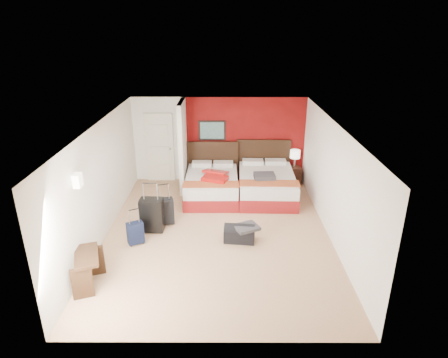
{
  "coord_description": "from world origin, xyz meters",
  "views": [
    {
      "loc": [
        0.18,
        -7.69,
        4.43
      ],
      "look_at": [
        0.15,
        0.8,
        1.0
      ],
      "focal_mm": 31.02,
      "sensor_mm": 36.0,
      "label": 1
    }
  ],
  "objects_px": {
    "duffel_bag": "(239,234)",
    "nightstand": "(294,175)",
    "red_suitcase_open": "(215,176)",
    "table_lamp": "(295,159)",
    "suitcase_black": "(152,216)",
    "desk": "(89,270)",
    "bed_left": "(212,186)",
    "bed_right": "(267,185)",
    "suitcase_charcoal": "(165,212)",
    "suitcase_navy": "(135,234)"
  },
  "relations": [
    {
      "from": "suitcase_charcoal",
      "to": "desk",
      "type": "distance_m",
      "value": 2.54
    },
    {
      "from": "nightstand",
      "to": "suitcase_black",
      "type": "relative_size",
      "value": 0.69
    },
    {
      "from": "bed_right",
      "to": "suitcase_black",
      "type": "distance_m",
      "value": 3.38
    },
    {
      "from": "desk",
      "to": "bed_left",
      "type": "bearing_deg",
      "value": 42.72
    },
    {
      "from": "duffel_bag",
      "to": "desk",
      "type": "bearing_deg",
      "value": -144.37
    },
    {
      "from": "suitcase_charcoal",
      "to": "duffel_bag",
      "type": "relative_size",
      "value": 0.92
    },
    {
      "from": "bed_left",
      "to": "desk",
      "type": "distance_m",
      "value": 4.42
    },
    {
      "from": "red_suitcase_open",
      "to": "suitcase_navy",
      "type": "distance_m",
      "value": 2.91
    },
    {
      "from": "bed_left",
      "to": "suitcase_black",
      "type": "xyz_separation_m",
      "value": [
        -1.29,
        -1.9,
        0.08
      ]
    },
    {
      "from": "red_suitcase_open",
      "to": "desk",
      "type": "relative_size",
      "value": 1.11
    },
    {
      "from": "nightstand",
      "to": "suitcase_charcoal",
      "type": "distance_m",
      "value": 4.24
    },
    {
      "from": "bed_left",
      "to": "suitcase_black",
      "type": "height_order",
      "value": "suitcase_black"
    },
    {
      "from": "red_suitcase_open",
      "to": "suitcase_charcoal",
      "type": "distance_m",
      "value": 1.9
    },
    {
      "from": "suitcase_black",
      "to": "suitcase_navy",
      "type": "xyz_separation_m",
      "value": [
        -0.27,
        -0.55,
        -0.15
      ]
    },
    {
      "from": "bed_right",
      "to": "suitcase_charcoal",
      "type": "xyz_separation_m",
      "value": [
        -2.55,
        -1.6,
        -0.02
      ]
    },
    {
      "from": "bed_right",
      "to": "nightstand",
      "type": "bearing_deg",
      "value": 46.52
    },
    {
      "from": "suitcase_black",
      "to": "suitcase_charcoal",
      "type": "relative_size",
      "value": 1.26
    },
    {
      "from": "bed_left",
      "to": "bed_right",
      "type": "relative_size",
      "value": 0.94
    },
    {
      "from": "bed_left",
      "to": "suitcase_charcoal",
      "type": "relative_size",
      "value": 3.3
    },
    {
      "from": "bed_right",
      "to": "suitcase_charcoal",
      "type": "bearing_deg",
      "value": -146.46
    },
    {
      "from": "bed_right",
      "to": "desk",
      "type": "height_order",
      "value": "desk"
    },
    {
      "from": "bed_left",
      "to": "suitcase_black",
      "type": "bearing_deg",
      "value": -124.32
    },
    {
      "from": "suitcase_black",
      "to": "nightstand",
      "type": "bearing_deg",
      "value": 40.55
    },
    {
      "from": "bed_right",
      "to": "suitcase_navy",
      "type": "height_order",
      "value": "bed_right"
    },
    {
      "from": "red_suitcase_open",
      "to": "suitcase_navy",
      "type": "bearing_deg",
      "value": -105.29
    },
    {
      "from": "bed_right",
      "to": "suitcase_charcoal",
      "type": "distance_m",
      "value": 3.01
    },
    {
      "from": "bed_right",
      "to": "red_suitcase_open",
      "type": "height_order",
      "value": "red_suitcase_open"
    },
    {
      "from": "bed_left",
      "to": "desk",
      "type": "relative_size",
      "value": 2.54
    },
    {
      "from": "bed_left",
      "to": "duffel_bag",
      "type": "distance_m",
      "value": 2.44
    },
    {
      "from": "duffel_bag",
      "to": "table_lamp",
      "type": "bearing_deg",
      "value": 68.43
    },
    {
      "from": "red_suitcase_open",
      "to": "table_lamp",
      "type": "distance_m",
      "value": 2.5
    },
    {
      "from": "table_lamp",
      "to": "desk",
      "type": "relative_size",
      "value": 0.64
    },
    {
      "from": "suitcase_black",
      "to": "desk",
      "type": "height_order",
      "value": "suitcase_black"
    },
    {
      "from": "red_suitcase_open",
      "to": "duffel_bag",
      "type": "relative_size",
      "value": 1.33
    },
    {
      "from": "duffel_bag",
      "to": "red_suitcase_open",
      "type": "bearing_deg",
      "value": 110.54
    },
    {
      "from": "bed_left",
      "to": "table_lamp",
      "type": "xyz_separation_m",
      "value": [
        2.38,
        0.92,
        0.48
      ]
    },
    {
      "from": "nightstand",
      "to": "red_suitcase_open",
      "type": "bearing_deg",
      "value": -160.88
    },
    {
      "from": "suitcase_charcoal",
      "to": "desk",
      "type": "height_order",
      "value": "desk"
    },
    {
      "from": "nightstand",
      "to": "desk",
      "type": "bearing_deg",
      "value": -137.71
    },
    {
      "from": "red_suitcase_open",
      "to": "duffel_bag",
      "type": "xyz_separation_m",
      "value": [
        0.58,
        -2.24,
        -0.49
      ]
    },
    {
      "from": "red_suitcase_open",
      "to": "bed_right",
      "type": "bearing_deg",
      "value": 25.07
    },
    {
      "from": "suitcase_charcoal",
      "to": "bed_left",
      "type": "bearing_deg",
      "value": 39.37
    },
    {
      "from": "red_suitcase_open",
      "to": "table_lamp",
      "type": "relative_size",
      "value": 1.72
    },
    {
      "from": "suitcase_navy",
      "to": "desk",
      "type": "bearing_deg",
      "value": -136.52
    },
    {
      "from": "bed_right",
      "to": "suitcase_black",
      "type": "bearing_deg",
      "value": -143.74
    },
    {
      "from": "table_lamp",
      "to": "duffel_bag",
      "type": "height_order",
      "value": "table_lamp"
    },
    {
      "from": "table_lamp",
      "to": "duffel_bag",
      "type": "xyz_separation_m",
      "value": [
        -1.71,
        -3.25,
        -0.62
      ]
    },
    {
      "from": "bed_left",
      "to": "suitcase_black",
      "type": "relative_size",
      "value": 2.62
    },
    {
      "from": "duffel_bag",
      "to": "nightstand",
      "type": "bearing_deg",
      "value": 68.43
    },
    {
      "from": "bed_left",
      "to": "duffel_bag",
      "type": "xyz_separation_m",
      "value": [
        0.68,
        -2.34,
        -0.13
      ]
    }
  ]
}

